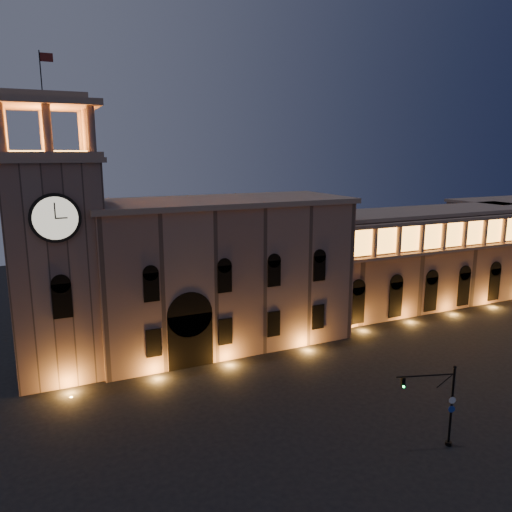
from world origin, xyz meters
name	(u,v)px	position (x,y,z in m)	size (l,w,h in m)	color
ground	(336,421)	(0.00, 0.00, 0.00)	(160.00, 160.00, 0.00)	black
government_building	(221,272)	(-2.08, 21.93, 8.77)	(30.80, 12.80, 17.60)	#846356
clock_tower	(56,256)	(-20.50, 20.98, 12.50)	(9.80, 9.80, 32.40)	#846356
colonnade_wing	(425,256)	(32.00, 23.92, 7.33)	(40.60, 11.50, 14.50)	#7F5E51
secondary_building	(509,240)	(58.00, 30.00, 7.00)	(20.00, 12.00, 14.00)	#7F5E51
traffic_light	(442,405)	(5.37, -6.56, 3.58)	(4.76, 1.74, 6.81)	black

